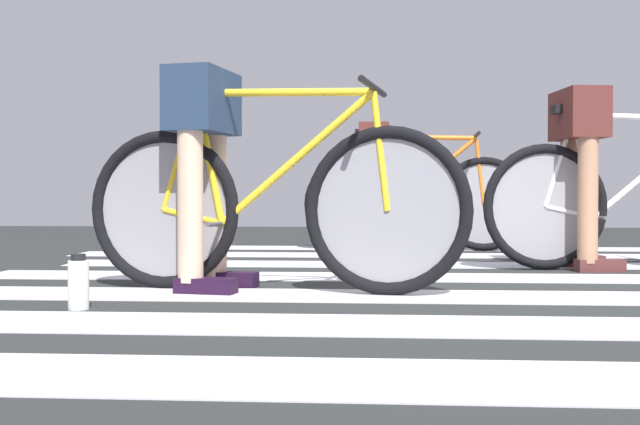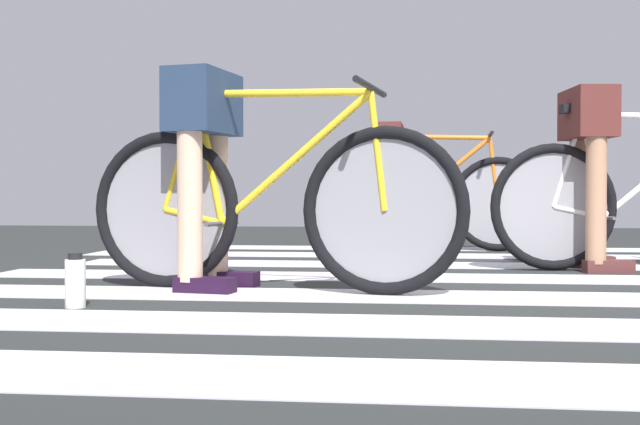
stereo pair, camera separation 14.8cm
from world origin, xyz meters
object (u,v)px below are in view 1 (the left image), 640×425
at_px(cyclist_3_of_3, 375,168).
at_px(water_bottle, 78,283).
at_px(bicycle_1_of_3, 271,204).
at_px(cyclist_1_of_3, 204,148).
at_px(cyclist_2_of_3, 580,153).
at_px(bicycle_2_of_3, 633,202).
at_px(bicycle_3_of_3, 416,200).

distance_m(cyclist_3_of_3, water_bottle, 3.54).
height_order(bicycle_1_of_3, cyclist_1_of_3, cyclist_1_of_3).
relative_size(bicycle_1_of_3, cyclist_2_of_3, 1.68).
height_order(bicycle_1_of_3, water_bottle, bicycle_1_of_3).
relative_size(cyclist_3_of_3, water_bottle, 4.74).
distance_m(cyclist_1_of_3, cyclist_2_of_3, 2.22).
relative_size(bicycle_1_of_3, cyclist_1_of_3, 1.76).
bearing_deg(water_bottle, cyclist_2_of_3, 38.05).
bearing_deg(cyclist_1_of_3, cyclist_2_of_3, 40.71).
height_order(bicycle_2_of_3, cyclist_3_of_3, cyclist_3_of_3).
xyz_separation_m(cyclist_1_of_3, cyclist_3_of_3, (0.76, 2.69, -0.00)).
xyz_separation_m(bicycle_2_of_3, water_bottle, (-2.56, -1.80, -0.29)).
distance_m(cyclist_2_of_3, bicycle_3_of_3, 1.79).
bearing_deg(bicycle_2_of_3, cyclist_2_of_3, -180.00).
bearing_deg(cyclist_2_of_3, cyclist_3_of_3, 119.65).
bearing_deg(cyclist_2_of_3, bicycle_2_of_3, 0.00).
distance_m(bicycle_2_of_3, water_bottle, 3.14).
height_order(bicycle_1_of_3, bicycle_2_of_3, same).
relative_size(bicycle_1_of_3, cyclist_3_of_3, 1.76).
relative_size(bicycle_2_of_3, cyclist_2_of_3, 1.70).
relative_size(bicycle_1_of_3, water_bottle, 8.35).
height_order(cyclist_1_of_3, bicycle_2_of_3, cyclist_1_of_3).
bearing_deg(bicycle_1_of_3, water_bottle, -127.46).
relative_size(bicycle_1_of_3, bicycle_3_of_3, 0.99).
distance_m(bicycle_3_of_3, cyclist_3_of_3, 0.40).
distance_m(cyclist_1_of_3, water_bottle, 0.90).
xyz_separation_m(bicycle_1_of_3, bicycle_3_of_3, (0.76, 2.73, 0.00)).
height_order(cyclist_1_of_3, cyclist_3_of_3, cyclist_1_of_3).
relative_size(bicycle_2_of_3, bicycle_3_of_3, 1.00).
relative_size(cyclist_1_of_3, bicycle_3_of_3, 0.56).
distance_m(cyclist_1_of_3, bicycle_3_of_3, 2.89).
distance_m(bicycle_1_of_3, bicycle_2_of_3, 2.27).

